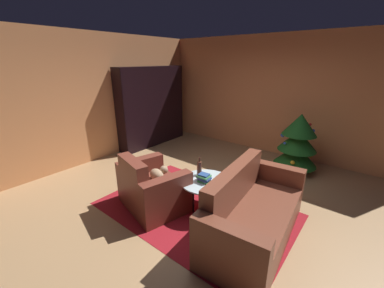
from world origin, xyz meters
name	(u,v)px	position (x,y,z in m)	size (l,w,h in m)	color
ground_plane	(200,200)	(0.00, 0.00, 0.00)	(6.95, 6.95, 0.00)	#AA8257
wall_back	(274,96)	(0.00, 2.88, 1.37)	(5.91, 0.06, 2.75)	#D78852
wall_left	(94,99)	(-2.92, 0.00, 1.37)	(0.06, 5.82, 2.75)	#D78852
area_rug	(195,209)	(0.09, -0.25, 0.00)	(2.84, 1.87, 0.01)	maroon
bookshelf_unit	(156,107)	(-2.67, 1.58, 0.99)	(0.36, 2.02, 2.03)	black
armchair_red	(152,188)	(-0.49, -0.60, 0.31)	(1.18, 1.01, 0.87)	brown
couch_red	(252,214)	(1.00, -0.23, 0.32)	(0.97, 1.90, 0.92)	brown
coffee_table	(206,183)	(0.20, -0.12, 0.44)	(0.78, 0.78, 0.48)	black
book_stack_on_table	(204,178)	(0.18, -0.16, 0.54)	(0.22, 0.17, 0.12)	#338942
bottle_on_table	(199,168)	(0.00, -0.03, 0.60)	(0.07, 0.07, 0.30)	#532C20
decorated_tree	(298,142)	(0.86, 2.11, 0.62)	(0.83, 0.83, 1.20)	brown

